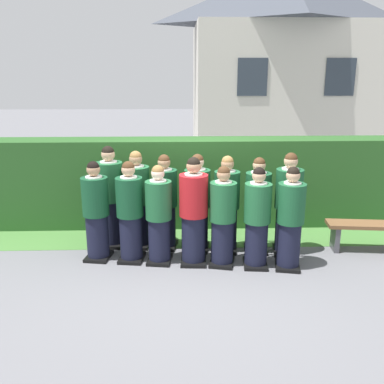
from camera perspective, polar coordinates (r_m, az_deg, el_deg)
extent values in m
plane|color=slate|center=(6.60, 0.08, -9.46)|extent=(60.00, 60.00, 0.00)
cylinder|color=black|center=(6.76, -12.68, -5.93)|extent=(0.34, 0.34, 0.72)
cube|color=black|center=(6.88, -12.52, -8.51)|extent=(0.43, 0.50, 0.05)
cylinder|color=#144728|center=(6.55, -13.02, -0.59)|extent=(0.41, 0.41, 0.59)
cylinder|color=white|center=(6.47, -13.18, 1.97)|extent=(0.25, 0.25, 0.03)
cube|color=gold|center=(6.69, -12.52, 0.84)|extent=(0.04, 0.02, 0.26)
sphere|color=tan|center=(6.45, -13.25, 2.97)|extent=(0.20, 0.20, 0.20)
sphere|color=black|center=(6.44, -13.27, 3.28)|extent=(0.19, 0.19, 0.19)
cylinder|color=black|center=(6.61, -8.26, -6.17)|extent=(0.35, 0.35, 0.72)
cube|color=black|center=(6.74, -8.15, -8.83)|extent=(0.42, 0.49, 0.05)
cylinder|color=#144728|center=(6.39, -8.49, -0.67)|extent=(0.41, 0.41, 0.60)
cylinder|color=white|center=(6.31, -8.60, 1.97)|extent=(0.25, 0.25, 0.03)
cube|color=gold|center=(6.54, -8.13, 0.80)|extent=(0.04, 0.02, 0.26)
sphere|color=tan|center=(6.29, -8.64, 3.00)|extent=(0.20, 0.20, 0.20)
sphere|color=#472D19|center=(6.28, -8.66, 3.32)|extent=(0.19, 0.19, 0.19)
cube|color=white|center=(6.66, -7.92, -0.78)|extent=(0.15, 0.03, 0.20)
cylinder|color=black|center=(6.50, -4.45, -6.52)|extent=(0.34, 0.34, 0.70)
cube|color=black|center=(6.63, -4.39, -9.13)|extent=(0.41, 0.48, 0.05)
cylinder|color=#1E5B33|center=(6.29, -4.58, -1.11)|extent=(0.40, 0.40, 0.58)
cylinder|color=white|center=(6.21, -4.63, 1.49)|extent=(0.25, 0.25, 0.03)
cube|color=gold|center=(6.43, -4.29, 0.36)|extent=(0.04, 0.02, 0.25)
sphere|color=beige|center=(6.18, -4.66, 2.52)|extent=(0.20, 0.20, 0.20)
sphere|color=olive|center=(6.17, -4.66, 2.83)|extent=(0.18, 0.18, 0.18)
cylinder|color=black|center=(6.45, 0.21, -6.40)|extent=(0.36, 0.36, 0.76)
cube|color=black|center=(6.59, 0.21, -9.26)|extent=(0.41, 0.50, 0.05)
cylinder|color=#AD191E|center=(6.22, 0.22, -0.46)|extent=(0.43, 0.43, 0.63)
cylinder|color=white|center=(6.14, 0.22, 2.40)|extent=(0.27, 0.27, 0.03)
cube|color=navy|center=(6.38, 0.27, 1.13)|extent=(0.04, 0.01, 0.28)
sphere|color=tan|center=(6.11, 0.22, 3.51)|extent=(0.21, 0.21, 0.21)
sphere|color=black|center=(6.10, 0.22, 3.86)|extent=(0.20, 0.20, 0.20)
cylinder|color=black|center=(6.42, 4.12, -6.82)|extent=(0.34, 0.34, 0.70)
cube|color=black|center=(6.55, 4.06, -9.46)|extent=(0.44, 0.51, 0.05)
cylinder|color=#1E5B33|center=(6.20, 4.24, -1.32)|extent=(0.40, 0.40, 0.58)
cylinder|color=white|center=(6.12, 4.29, 1.33)|extent=(0.25, 0.25, 0.03)
cube|color=#236038|center=(6.35, 4.46, 0.17)|extent=(0.04, 0.02, 0.26)
sphere|color=tan|center=(6.09, 4.31, 2.37)|extent=(0.20, 0.20, 0.20)
sphere|color=#472D19|center=(6.08, 4.32, 2.69)|extent=(0.18, 0.18, 0.18)
cylinder|color=black|center=(6.41, 8.68, -6.97)|extent=(0.34, 0.34, 0.70)
cube|color=black|center=(6.55, 8.56, -9.61)|extent=(0.39, 0.47, 0.05)
cylinder|color=#1E5B33|center=(6.20, 8.92, -1.49)|extent=(0.40, 0.40, 0.58)
cylinder|color=white|center=(6.12, 9.04, 1.15)|extent=(0.25, 0.25, 0.03)
cube|color=gold|center=(6.35, 8.82, 0.01)|extent=(0.04, 0.02, 0.26)
sphere|color=tan|center=(6.09, 9.08, 2.19)|extent=(0.20, 0.20, 0.20)
sphere|color=black|center=(6.08, 9.10, 2.51)|extent=(0.18, 0.18, 0.18)
cube|color=white|center=(6.47, 8.69, -1.55)|extent=(0.15, 0.02, 0.20)
cylinder|color=black|center=(6.45, 12.97, -7.02)|extent=(0.34, 0.34, 0.71)
cube|color=black|center=(6.58, 12.79, -9.68)|extent=(0.44, 0.50, 0.05)
cylinder|color=#19512D|center=(6.24, 13.33, -1.51)|extent=(0.40, 0.40, 0.59)
cylinder|color=white|center=(6.16, 13.50, 1.15)|extent=(0.25, 0.25, 0.03)
cube|color=navy|center=(6.39, 13.29, 0.00)|extent=(0.04, 0.02, 0.26)
sphere|color=tan|center=(6.13, 13.57, 2.20)|extent=(0.20, 0.20, 0.20)
sphere|color=black|center=(6.12, 13.59, 2.52)|extent=(0.18, 0.18, 0.18)
cube|color=white|center=(6.51, 13.14, -1.58)|extent=(0.15, 0.04, 0.20)
cylinder|color=black|center=(7.23, -10.84, -4.09)|extent=(0.37, 0.37, 0.78)
cube|color=black|center=(7.36, -10.69, -6.77)|extent=(0.46, 0.54, 0.05)
cylinder|color=#1E5B33|center=(7.03, -11.13, 1.39)|extent=(0.44, 0.44, 0.64)
cylinder|color=white|center=(6.96, -11.27, 4.00)|extent=(0.27, 0.27, 0.03)
cube|color=#236038|center=(7.19, -10.68, 2.80)|extent=(0.04, 0.02, 0.28)
sphere|color=tan|center=(6.93, -11.33, 5.02)|extent=(0.22, 0.22, 0.22)
sphere|color=black|center=(6.93, -11.34, 5.33)|extent=(0.20, 0.20, 0.20)
cube|color=white|center=(7.31, -10.43, 1.19)|extent=(0.15, 0.03, 0.20)
cylinder|color=black|center=(7.12, -7.33, -4.40)|extent=(0.36, 0.36, 0.75)
cube|color=black|center=(7.25, -7.24, -6.99)|extent=(0.43, 0.51, 0.05)
cylinder|color=#1E5B33|center=(6.92, -7.53, 0.92)|extent=(0.42, 0.42, 0.62)
cylinder|color=white|center=(6.84, -7.62, 3.46)|extent=(0.26, 0.26, 0.03)
cube|color=navy|center=(7.08, -7.21, 2.30)|extent=(0.04, 0.02, 0.27)
sphere|color=tan|center=(6.82, -7.66, 4.45)|extent=(0.21, 0.21, 0.21)
sphere|color=olive|center=(6.81, -7.67, 4.75)|extent=(0.19, 0.19, 0.19)
cylinder|color=black|center=(7.03, -3.66, -4.67)|extent=(0.35, 0.35, 0.73)
cube|color=black|center=(7.15, -3.61, -7.21)|extent=(0.43, 0.51, 0.05)
cylinder|color=#144728|center=(6.82, -3.75, 0.55)|extent=(0.41, 0.41, 0.60)
cylinder|color=white|center=(6.75, -3.80, 3.04)|extent=(0.25, 0.25, 0.03)
cube|color=navy|center=(6.98, -3.46, 1.91)|extent=(0.04, 0.02, 0.26)
sphere|color=tan|center=(6.73, -3.82, 4.02)|extent=(0.20, 0.20, 0.20)
sphere|color=#472D19|center=(6.72, -3.82, 4.32)|extent=(0.19, 0.19, 0.19)
cylinder|color=black|center=(6.93, 0.71, -4.89)|extent=(0.35, 0.35, 0.74)
cube|color=black|center=(7.05, 0.70, -7.51)|extent=(0.43, 0.51, 0.05)
cylinder|color=#19512D|center=(6.72, 0.73, 0.48)|extent=(0.42, 0.42, 0.61)
cylinder|color=white|center=(6.65, 0.74, 3.06)|extent=(0.26, 0.26, 0.03)
cube|color=gold|center=(6.88, 0.90, 1.89)|extent=(0.04, 0.02, 0.27)
sphere|color=beige|center=(6.62, 0.74, 4.06)|extent=(0.21, 0.21, 0.21)
sphere|color=#472D19|center=(6.61, 0.74, 4.37)|extent=(0.19, 0.19, 0.19)
cylinder|color=black|center=(6.91, 4.64, -5.03)|extent=(0.35, 0.35, 0.73)
cube|color=black|center=(7.04, 4.58, -7.61)|extent=(0.43, 0.50, 0.05)
cylinder|color=#19512D|center=(6.71, 4.76, 0.28)|extent=(0.41, 0.41, 0.60)
cylinder|color=white|center=(6.63, 4.82, 2.82)|extent=(0.25, 0.25, 0.03)
cube|color=#236038|center=(6.87, 4.84, 1.67)|extent=(0.04, 0.02, 0.26)
sphere|color=tan|center=(6.61, 4.84, 3.82)|extent=(0.21, 0.21, 0.21)
sphere|color=olive|center=(6.60, 4.85, 4.12)|extent=(0.19, 0.19, 0.19)
cylinder|color=black|center=(6.94, 8.73, -5.13)|extent=(0.34, 0.34, 0.72)
cube|color=black|center=(7.06, 8.62, -7.67)|extent=(0.40, 0.48, 0.05)
cylinder|color=#19512D|center=(6.73, 8.96, 0.10)|extent=(0.41, 0.41, 0.59)
cylinder|color=white|center=(6.66, 9.07, 2.60)|extent=(0.25, 0.25, 0.03)
cube|color=gold|center=(6.89, 8.84, 1.48)|extent=(0.04, 0.02, 0.26)
sphere|color=tan|center=(6.63, 9.11, 3.58)|extent=(0.20, 0.20, 0.20)
sphere|color=#472D19|center=(6.63, 9.12, 3.88)|extent=(0.19, 0.19, 0.19)
cube|color=white|center=(7.01, 8.72, -0.03)|extent=(0.15, 0.02, 0.20)
cylinder|color=black|center=(6.96, 12.70, -5.09)|extent=(0.36, 0.36, 0.76)
cube|color=black|center=(7.09, 12.53, -7.77)|extent=(0.45, 0.52, 0.05)
cylinder|color=#19512D|center=(6.75, 13.05, 0.41)|extent=(0.43, 0.43, 0.63)
cylinder|color=white|center=(6.68, 13.21, 3.04)|extent=(0.27, 0.27, 0.03)
cube|color=navy|center=(6.92, 12.94, 1.85)|extent=(0.04, 0.02, 0.28)
sphere|color=tan|center=(6.65, 13.28, 4.07)|extent=(0.21, 0.21, 0.21)
sphere|color=#472D19|center=(6.65, 13.30, 4.39)|extent=(0.20, 0.20, 0.20)
cube|color=#285623|center=(7.99, -0.37, 1.35)|extent=(9.91, 0.70, 1.65)
cube|color=beige|center=(15.23, 11.94, 13.07)|extent=(5.91, 3.70, 4.40)
cube|color=#2D3842|center=(13.12, 8.20, 15.19)|extent=(0.90, 0.04, 1.10)
cube|color=#2D3842|center=(13.83, 19.48, 14.50)|extent=(0.90, 0.04, 1.10)
cube|color=brown|center=(7.42, 23.14, -4.12)|extent=(1.43, 0.51, 0.06)
cube|color=#4C4C51|center=(7.34, 18.86, -5.89)|extent=(0.11, 0.33, 0.42)
cube|color=#477A38|center=(7.48, -0.19, -6.28)|extent=(9.91, 0.90, 0.01)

